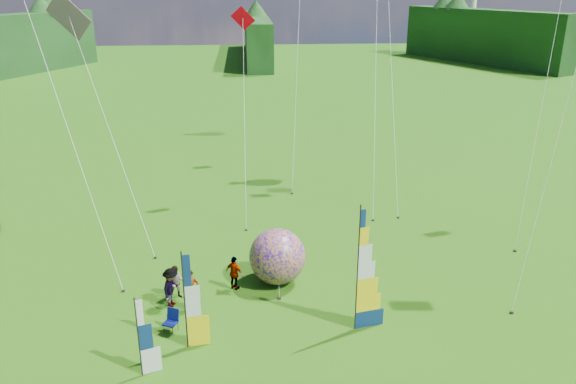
{
  "coord_description": "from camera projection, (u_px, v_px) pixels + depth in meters",
  "views": [
    {
      "loc": [
        -2.59,
        -16.11,
        13.12
      ],
      "look_at": [
        -1.0,
        4.0,
        5.5
      ],
      "focal_mm": 35.0,
      "sensor_mm": 36.0,
      "label": 1
    }
  ],
  "objects": [
    {
      "name": "ground",
      "position": [
        325.0,
        376.0,
        19.85
      ],
      "size": [
        220.0,
        220.0,
        0.0
      ],
      "primitive_type": "plane",
      "color": "#3F600C",
      "rests_on": "ground"
    },
    {
      "name": "treeline_ring",
      "position": [
        328.0,
        277.0,
        18.44
      ],
      "size": [
        210.0,
        210.0,
        8.0
      ],
      "primitive_type": null,
      "color": "#1F511E",
      "rests_on": "ground"
    },
    {
      "name": "feather_banner_main",
      "position": [
        358.0,
        272.0,
        21.63
      ],
      "size": [
        1.39,
        0.39,
        5.19
      ],
      "primitive_type": null,
      "rotation": [
        0.0,
        0.0,
        0.21
      ],
      "color": "navy",
      "rests_on": "ground"
    },
    {
      "name": "side_banner_left",
      "position": [
        185.0,
        302.0,
        20.76
      ],
      "size": [
        1.08,
        0.24,
        3.92
      ],
      "primitive_type": null,
      "rotation": [
        0.0,
        0.0,
        0.13
      ],
      "color": "yellow",
      "rests_on": "ground"
    },
    {
      "name": "side_banner_far",
      "position": [
        139.0,
        339.0,
        19.38
      ],
      "size": [
        0.89,
        0.4,
        3.04
      ],
      "primitive_type": null,
      "rotation": [
        0.0,
        0.0,
        0.35
      ],
      "color": "white",
      "rests_on": "ground"
    },
    {
      "name": "bol_inflatable",
      "position": [
        277.0,
        256.0,
        25.65
      ],
      "size": [
        2.83,
        2.83,
        2.59
      ],
      "primitive_type": "sphere",
      "rotation": [
        0.0,
        0.0,
        0.09
      ],
      "color": "#14009D",
      "rests_on": "ground"
    },
    {
      "name": "spectator_a",
      "position": [
        191.0,
        290.0,
        23.55
      ],
      "size": [
        0.74,
        0.55,
        1.86
      ],
      "primitive_type": "imported",
      "rotation": [
        0.0,
        0.0,
        0.16
      ],
      "color": "#66594C",
      "rests_on": "ground"
    },
    {
      "name": "spectator_b",
      "position": [
        176.0,
        282.0,
        24.48
      ],
      "size": [
        0.79,
        0.44,
        1.55
      ],
      "primitive_type": "imported",
      "rotation": [
        0.0,
        0.0,
        0.1
      ],
      "color": "#66594C",
      "rests_on": "ground"
    },
    {
      "name": "spectator_c",
      "position": [
        171.0,
        287.0,
        23.88
      ],
      "size": [
        0.73,
        1.21,
        1.75
      ],
      "primitive_type": "imported",
      "rotation": [
        0.0,
        0.0,
        1.28
      ],
      "color": "#66594C",
      "rests_on": "ground"
    },
    {
      "name": "spectator_d",
      "position": [
        235.0,
        273.0,
        25.18
      ],
      "size": [
        0.98,
        0.89,
        1.62
      ],
      "primitive_type": "imported",
      "rotation": [
        0.0,
        0.0,
        2.47
      ],
      "color": "#66594C",
      "rests_on": "ground"
    },
    {
      "name": "camp_chair",
      "position": [
        170.0,
        322.0,
        22.19
      ],
      "size": [
        0.73,
        0.73,
        0.96
      ],
      "primitive_type": null,
      "rotation": [
        0.0,
        0.0,
        -0.42
      ],
      "color": "#060E4B",
      "rests_on": "ground"
    },
    {
      "name": "kite_whale",
      "position": [
        392.0,
        42.0,
        35.07
      ],
      "size": [
        6.38,
        15.14,
        19.05
      ],
      "primitive_type": null,
      "rotation": [
        0.0,
        0.0,
        -0.16
      ],
      "color": "black",
      "rests_on": "ground"
    },
    {
      "name": "kite_rainbow_delta",
      "position": [
        108.0,
        110.0,
        29.07
      ],
      "size": [
        13.07,
        14.5,
        13.63
      ],
      "primitive_type": null,
      "rotation": [
        0.0,
        0.0,
        -0.37
      ],
      "color": "#FE4921",
      "rests_on": "ground"
    },
    {
      "name": "small_kite_red",
      "position": [
        244.0,
        111.0,
        32.16
      ],
      "size": [
        2.85,
        8.72,
        12.22
      ],
      "primitive_type": null,
      "rotation": [
        0.0,
        0.0,
        0.04
      ],
      "color": "red",
      "rests_on": "ground"
    },
    {
      "name": "small_kite_orange",
      "position": [
        376.0,
        63.0,
        33.84
      ],
      "size": [
        7.46,
        11.63,
        16.9
      ],
      "primitive_type": null,
      "rotation": [
        0.0,
        0.0,
        -0.37
      ],
      "color": "orange",
      "rests_on": "ground"
    },
    {
      "name": "small_kite_yellow",
      "position": [
        545.0,
        89.0,
        29.23
      ],
      "size": [
        7.07,
        9.27,
        15.68
      ],
      "primitive_type": null,
      "rotation": [
        0.0,
        0.0,
        -0.08
      ],
      "color": "#FFC400",
      "rests_on": "ground"
    },
    {
      "name": "small_kite_pink",
      "position": [
        64.0,
        110.0,
        25.35
      ],
      "size": [
        10.02,
        10.74,
        15.31
      ],
      "primitive_type": null,
      "rotation": [
        0.0,
        0.0,
        -0.42
      ],
      "color": "#E21EA7",
      "rests_on": "ground"
    },
    {
      "name": "small_kite_green",
      "position": [
        297.0,
        53.0,
        38.62
      ],
      "size": [
        6.38,
        13.27,
        16.88
      ],
      "primitive_type": null,
      "rotation": [
        0.0,
        0.0,
        -0.19
      ],
      "color": "green",
      "rests_on": "ground"
    }
  ]
}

